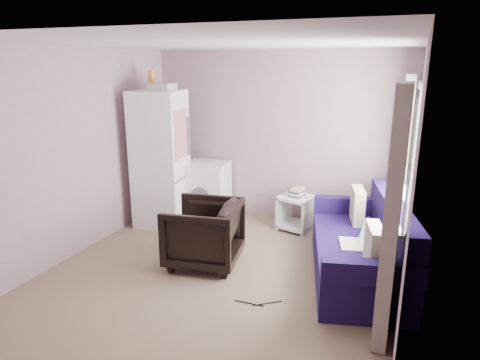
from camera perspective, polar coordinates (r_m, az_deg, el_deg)
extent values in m
cube|color=#7F6953|center=(4.87, -3.33, -13.26)|extent=(3.80, 4.20, 0.02)
cube|color=silver|center=(4.27, -3.89, 17.87)|extent=(3.80, 4.20, 0.02)
cube|color=gray|center=(6.32, 4.83, 5.66)|extent=(3.80, 0.02, 2.50)
cube|color=gray|center=(2.77, -23.26, -8.97)|extent=(3.80, 0.02, 2.50)
cube|color=gray|center=(5.49, -21.83, 3.06)|extent=(0.02, 4.20, 2.50)
cube|color=gray|center=(3.98, 21.99, -1.46)|extent=(0.02, 4.20, 2.50)
cube|color=white|center=(4.60, 22.22, 3.94)|extent=(0.01, 1.60, 1.20)
imported|color=black|center=(5.07, -4.87, -6.69)|extent=(0.89, 0.93, 0.84)
cube|color=white|center=(6.25, -10.56, 2.74)|extent=(0.77, 0.77, 1.95)
cube|color=#514E56|center=(6.18, -7.56, 0.34)|extent=(0.11, 0.62, 0.02)
cube|color=#514E56|center=(6.28, -6.91, 5.81)|extent=(0.03, 0.04, 0.56)
cube|color=silver|center=(6.01, -7.86, 6.09)|extent=(0.08, 0.46, 0.67)
cylinder|color=orange|center=(6.19, -11.65, 12.94)|extent=(0.10, 0.10, 0.27)
cube|color=#A1A198|center=(5.95, -10.29, 12.10)|extent=(0.34, 0.38, 0.10)
cube|color=white|center=(6.51, -4.42, -1.45)|extent=(0.68, 0.68, 0.86)
cube|color=#514E56|center=(6.38, -4.56, 1.94)|extent=(0.63, 0.62, 0.05)
cylinder|color=#514E56|center=(6.23, -5.38, -2.22)|extent=(0.29, 0.06, 0.28)
cube|color=silver|center=(6.09, 7.63, -2.34)|extent=(0.54, 0.54, 0.04)
cube|color=silver|center=(6.23, 7.49, -5.97)|extent=(0.54, 0.54, 0.04)
cube|color=silver|center=(6.25, 5.88, -3.98)|extent=(0.14, 0.45, 0.50)
cube|color=silver|center=(6.08, 9.27, -4.69)|extent=(0.14, 0.45, 0.50)
cube|color=navy|center=(6.08, 7.64, -2.02)|extent=(0.19, 0.25, 0.03)
cube|color=tan|center=(6.06, 7.75, -1.77)|extent=(0.18, 0.24, 0.03)
cube|color=navy|center=(6.07, 7.60, -1.46)|extent=(0.21, 0.25, 0.03)
cube|color=tan|center=(6.04, 7.71, -1.24)|extent=(0.17, 0.24, 0.03)
cube|color=#1D104A|center=(5.00, 15.30, -10.15)|extent=(1.36, 2.08, 0.42)
cube|color=#1D104A|center=(4.89, 19.83, -5.46)|extent=(0.67, 1.90, 0.47)
cube|color=#1D104A|center=(4.04, 17.26, -11.74)|extent=(0.91, 0.37, 0.21)
cube|color=#1D104A|center=(5.73, 14.41, -3.27)|extent=(0.91, 0.37, 0.21)
cube|color=beige|center=(4.28, 17.44, -8.59)|extent=(0.23, 0.44, 0.42)
cube|color=beige|center=(5.42, 15.39, -3.28)|extent=(0.23, 0.44, 0.42)
cube|color=silver|center=(4.80, 14.64, -8.28)|extent=(0.33, 0.40, 0.02)
cube|color=silver|center=(4.77, 16.33, -6.97)|extent=(0.15, 0.36, 0.23)
cube|color=white|center=(4.76, 20.62, -3.41)|extent=(0.14, 1.70, 0.04)
cube|color=white|center=(4.75, 21.26, -3.13)|extent=(0.02, 1.68, 0.05)
cube|color=white|center=(4.60, 21.99, 3.97)|extent=(0.02, 1.68, 0.05)
cube|color=white|center=(4.53, 22.78, 11.40)|extent=(0.02, 1.68, 0.05)
cube|color=white|center=(3.82, 21.75, 1.78)|extent=(0.02, 0.05, 1.20)
cube|color=white|center=(4.34, 21.92, 3.32)|extent=(0.02, 0.05, 1.20)
cube|color=white|center=(4.87, 22.06, 4.54)|extent=(0.02, 0.05, 1.20)
cube|color=white|center=(5.39, 22.17, 5.52)|extent=(0.02, 0.05, 1.20)
cube|color=beige|center=(3.67, 19.60, -5.12)|extent=(0.12, 0.46, 2.18)
cube|color=beige|center=(5.74, 20.92, 2.12)|extent=(0.12, 0.46, 2.18)
cylinder|color=black|center=(4.45, 3.67, -16.08)|extent=(0.25, 0.19, 0.01)
cylinder|color=black|center=(4.44, 1.20, -16.10)|extent=(0.31, 0.02, 0.01)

